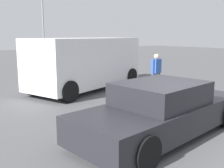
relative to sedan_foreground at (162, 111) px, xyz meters
name	(u,v)px	position (x,y,z in m)	size (l,w,h in m)	color
ground_plane	(174,136)	(0.17, -0.24, -0.58)	(80.00, 80.00, 0.00)	#515154
sedan_foreground	(162,111)	(0.00, 0.00, 0.00)	(4.80, 2.35, 1.25)	#232328
van_white	(86,62)	(1.29, 5.61, 0.60)	(5.70, 3.65, 2.17)	white
pedestrian	(156,69)	(3.35, 3.54, 0.34)	(0.56, 0.31, 1.55)	gray
light_post_mid	(43,16)	(5.60, 21.15, 3.55)	(0.44, 0.44, 6.04)	gray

